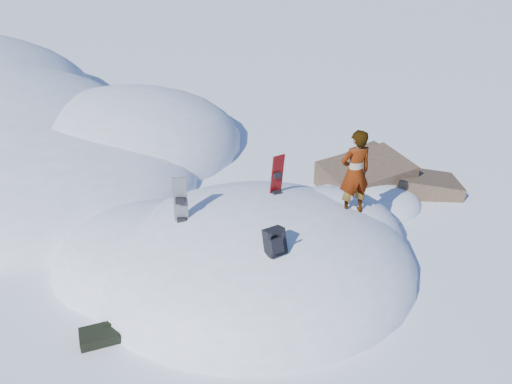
{
  "coord_description": "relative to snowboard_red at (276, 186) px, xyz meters",
  "views": [
    {
      "loc": [
        -1.17,
        -8.74,
        6.55
      ],
      "look_at": [
        0.06,
        0.3,
        1.72
      ],
      "focal_mm": 35.0,
      "sensor_mm": 36.0,
      "label": 1
    }
  ],
  "objects": [
    {
      "name": "gear_pile",
      "position": [
        -3.56,
        -2.46,
        -1.49
      ],
      "size": [
        0.91,
        0.7,
        0.24
      ],
      "rotation": [
        0.0,
        0.0,
        0.23
      ],
      "color": "black",
      "rests_on": "ground"
    },
    {
      "name": "backpack",
      "position": [
        -0.38,
        -2.09,
        -0.05
      ],
      "size": [
        0.47,
        0.52,
        0.59
      ],
      "rotation": [
        0.0,
        0.0,
        0.4
      ],
      "color": "black",
      "rests_on": "snow_mound"
    },
    {
      "name": "snowboard_red",
      "position": [
        0.0,
        0.0,
        0.0
      ],
      "size": [
        0.35,
        0.32,
        1.53
      ],
      "rotation": [
        0.0,
        0.0,
        0.43
      ],
      "color": "#BA090B",
      "rests_on": "snow_mound"
    },
    {
      "name": "snowboard_dark",
      "position": [
        -2.05,
        -0.74,
        -0.08
      ],
      "size": [
        0.3,
        0.21,
        1.51
      ],
      "rotation": [
        0.0,
        0.0,
        -0.11
      ],
      "color": "black",
      "rests_on": "snow_mound"
    },
    {
      "name": "ground",
      "position": [
        -0.56,
        -0.74,
        -1.6
      ],
      "size": [
        120.0,
        120.0,
        0.0
      ],
      "primitive_type": "plane",
      "color": "white",
      "rests_on": "ground"
    },
    {
      "name": "snow_mound",
      "position": [
        -0.73,
        -0.51,
        -1.6
      ],
      "size": [
        8.0,
        6.0,
        3.0
      ],
      "color": "white",
      "rests_on": "ground"
    },
    {
      "name": "person",
      "position": [
        1.58,
        -0.47,
        0.44
      ],
      "size": [
        0.76,
        0.57,
        1.89
      ],
      "primitive_type": "imported",
      "rotation": [
        0.0,
        0.0,
        3.33
      ],
      "color": "slate",
      "rests_on": "snow_mound"
    },
    {
      "name": "rock_outcrop",
      "position": [
        3.16,
        2.26,
        -1.59
      ],
      "size": [
        4.68,
        4.41,
        1.68
      ],
      "color": "brown",
      "rests_on": "ground"
    }
  ]
}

